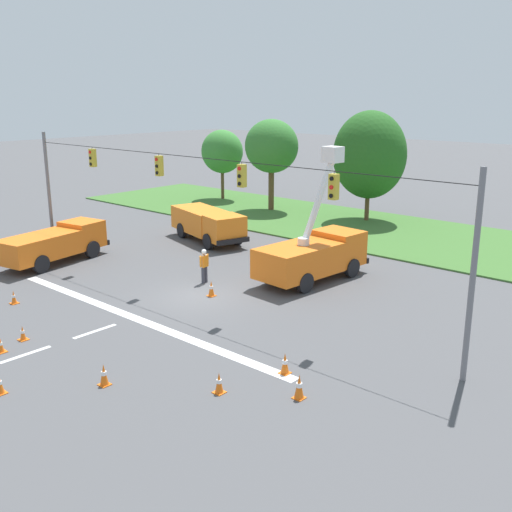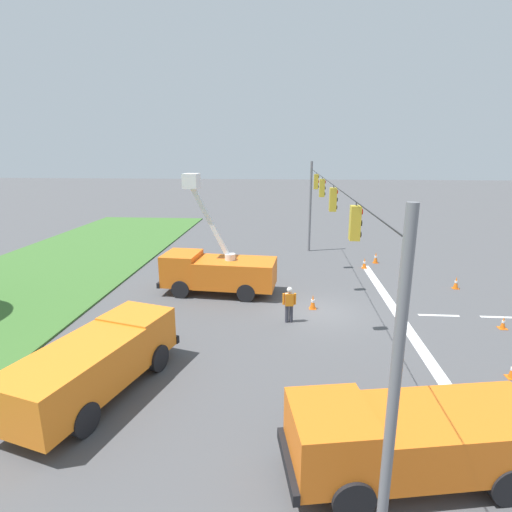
% 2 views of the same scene
% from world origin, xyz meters
% --- Properties ---
extents(ground_plane, '(200.00, 200.00, 0.00)m').
position_xyz_m(ground_plane, '(0.00, 0.00, 0.00)').
color(ground_plane, '#4C4C4F').
extents(grass_verge, '(56.00, 12.00, 0.10)m').
position_xyz_m(grass_verge, '(0.00, 18.00, 0.05)').
color(grass_verge, '#3D6B2D').
rests_on(grass_verge, ground).
extents(lane_markings, '(17.60, 15.25, 0.01)m').
position_xyz_m(lane_markings, '(0.00, -5.29, 0.00)').
color(lane_markings, silver).
rests_on(lane_markings, ground).
extents(signal_gantry, '(26.20, 0.33, 7.20)m').
position_xyz_m(signal_gantry, '(-0.03, -0.00, 4.58)').
color(signal_gantry, slate).
rests_on(signal_gantry, ground).
extents(tree_far_west, '(3.97, 3.44, 6.28)m').
position_xyz_m(tree_far_west, '(-18.10, 19.97, 4.34)').
color(tree_far_west, brown).
rests_on(tree_far_west, ground).
extents(tree_west, '(4.52, 4.04, 7.42)m').
position_xyz_m(tree_west, '(-11.46, 18.94, 5.24)').
color(tree_west, brown).
rests_on(tree_west, ground).
extents(tree_centre, '(5.49, 5.18, 8.22)m').
position_xyz_m(tree_centre, '(-3.25, 20.41, 4.99)').
color(tree_centre, brown).
rests_on(tree_centre, ground).
extents(utility_truck_bucket_lift, '(3.00, 6.69, 6.78)m').
position_xyz_m(utility_truck_bucket_lift, '(2.46, 5.80, 1.40)').
color(utility_truck_bucket_lift, orange).
rests_on(utility_truck_bucket_lift, ground).
extents(utility_truck_support_near, '(3.34, 6.79, 2.04)m').
position_xyz_m(utility_truck_support_near, '(-10.54, -1.32, 1.15)').
color(utility_truck_support_near, orange).
rests_on(utility_truck_support_near, ground).
extents(utility_truck_support_far, '(6.90, 3.95, 2.05)m').
position_xyz_m(utility_truck_support_far, '(-7.69, 8.07, 1.22)').
color(utility_truck_support_far, orange).
rests_on(utility_truck_support_far, ground).
extents(road_worker, '(0.28, 0.65, 1.77)m').
position_xyz_m(road_worker, '(-1.37, 1.68, 1.00)').
color(road_worker, '#383842').
rests_on(road_worker, ground).
extents(traffic_cone_foreground_right, '(0.36, 0.36, 0.77)m').
position_xyz_m(traffic_cone_foreground_right, '(0.40, 0.44, 0.38)').
color(traffic_cone_foreground_right, orange).
rests_on(traffic_cone_foreground_right, ground).
extents(traffic_cone_mid_left, '(0.36, 0.36, 0.75)m').
position_xyz_m(traffic_cone_mid_left, '(4.23, -8.27, 0.37)').
color(traffic_cone_mid_left, orange).
rests_on(traffic_cone_mid_left, ground).
extents(traffic_cone_near_bucket, '(0.36, 0.36, 0.82)m').
position_xyz_m(traffic_cone_near_bucket, '(9.62, -4.70, 0.41)').
color(traffic_cone_near_bucket, orange).
rests_on(traffic_cone_near_bucket, ground).
extents(traffic_cone_lane_edge_a, '(0.36, 0.36, 0.60)m').
position_xyz_m(traffic_cone_lane_edge_a, '(-1.35, -8.18, 0.28)').
color(traffic_cone_lane_edge_a, orange).
rests_on(traffic_cone_lane_edge_a, ground).
extents(traffic_cone_lane_edge_b, '(0.36, 0.36, 0.62)m').
position_xyz_m(traffic_cone_lane_edge_b, '(-5.65, -6.34, 0.30)').
color(traffic_cone_lane_edge_b, orange).
rests_on(traffic_cone_lane_edge_b, ground).
extents(traffic_cone_far_left, '(0.36, 0.36, 0.60)m').
position_xyz_m(traffic_cone_far_left, '(-0.87, -9.31, 0.28)').
color(traffic_cone_far_left, orange).
rests_on(traffic_cone_far_left, ground).
extents(traffic_cone_far_right, '(0.36, 0.36, 0.72)m').
position_xyz_m(traffic_cone_far_right, '(7.47, -6.12, 0.35)').
color(traffic_cone_far_right, orange).
rests_on(traffic_cone_far_right, ground).
extents(traffic_cone_centre_line, '(0.36, 0.36, 0.76)m').
position_xyz_m(traffic_cone_centre_line, '(8.18, -3.62, 0.38)').
color(traffic_cone_centre_line, orange).
rests_on(traffic_cone_centre_line, ground).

